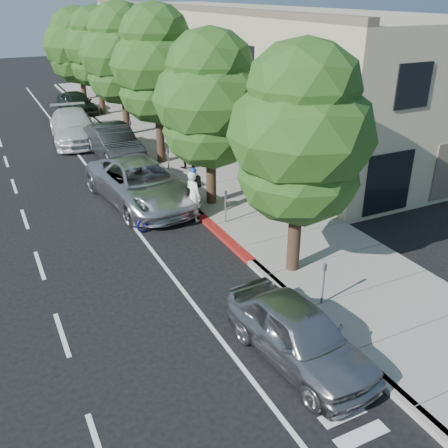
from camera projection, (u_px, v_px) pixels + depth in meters
ground at (237, 251)px, 17.04m from camera, size 120.00×120.00×0.00m
sidewalk at (203, 170)px, 24.41m from camera, size 4.60×56.00×0.15m
curb at (158, 177)px, 23.49m from camera, size 0.30×56.00×0.15m
curb_red_segment at (224, 237)px, 17.82m from camera, size 0.32×4.00×0.15m
storefront_building at (239, 64)px, 33.98m from camera, size 10.00×36.00×7.00m
street_tree_0 at (301, 137)px, 13.91m from camera, size 4.24×4.24×7.06m
street_tree_1 at (210, 101)px, 18.82m from camera, size 4.39×4.39×6.97m
street_tree_2 at (156, 66)px, 23.44m from camera, size 4.36×4.36×7.68m
street_tree_3 at (121, 55)px, 28.35m from camera, size 4.75×4.75×7.64m
street_tree_4 at (96, 48)px, 33.29m from camera, size 4.25×4.25×7.26m
street_tree_5 at (79, 46)px, 38.31m from camera, size 5.37×5.37×7.08m
cyclist at (194, 196)px, 18.92m from camera, size 0.65×0.83×2.00m
bicycle at (157, 215)px, 18.54m from camera, size 1.96×1.15×0.97m
silver_suv at (142, 183)px, 20.49m from camera, size 3.61×6.63×1.76m
dark_sedan at (114, 143)px, 25.98m from camera, size 2.07×5.28×1.71m
white_pickup at (73, 126)px, 28.97m from camera, size 3.02×6.25×1.75m
dark_suv_far at (77, 103)px, 35.49m from camera, size 2.44×4.79×1.56m
near_car_a at (299, 334)px, 11.75m from camera, size 2.16×4.50×1.48m
pedestrian at (185, 149)px, 24.16m from camera, size 0.94×0.75×1.88m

